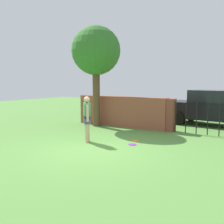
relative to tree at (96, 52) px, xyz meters
name	(u,v)px	position (x,y,z in m)	size (l,w,h in m)	color
ground_plane	(92,150)	(2.51, -3.67, -3.51)	(40.00, 40.00, 0.00)	#568C3D
brick_wall	(121,111)	(1.01, 0.65, -2.80)	(4.61, 0.50, 1.42)	brown
tree	(96,52)	(0.00, 0.00, 0.00)	(2.28, 2.28, 4.71)	brown
person	(87,117)	(1.69, -2.87, -2.61)	(0.41, 0.42, 1.62)	tan
fence_gate	(202,117)	(4.79, 0.65, -2.81)	(3.18, 0.44, 1.40)	brown
car	(213,108)	(4.65, 3.14, -2.64)	(4.34, 2.22, 1.72)	black
frisbee_purple	(132,144)	(3.23, -2.37, -3.50)	(0.27, 0.27, 0.02)	purple
frisbee_orange	(136,141)	(3.08, -1.83, -3.50)	(0.27, 0.27, 0.02)	orange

